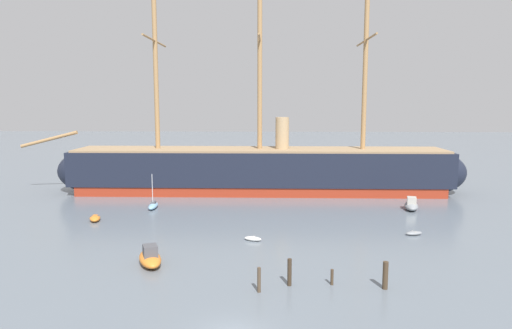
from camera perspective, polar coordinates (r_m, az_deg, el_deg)
tall_ship at (r=74.35m, az=0.46°, el=-0.61°), size 72.21×14.49×34.77m
motorboat_foreground_left at (r=43.43m, az=-13.03°, el=-11.21°), size 3.46×4.91×1.90m
dinghy_near_centre at (r=49.38m, az=-0.38°, el=-9.21°), size 2.05×1.38×0.45m
dinghy_mid_left at (r=60.70m, az=-19.39°, el=-6.30°), size 2.12×3.12×0.68m
dinghy_mid_right at (r=54.25m, az=19.04°, el=-8.07°), size 2.05×1.29×0.45m
sailboat_alongside_bow at (r=65.36m, az=-12.67°, el=-4.99°), size 1.28×3.78×4.87m
motorboat_alongside_stern at (r=66.52m, az=18.76°, el=-4.80°), size 2.73×4.60×1.81m
sailboat_far_right at (r=87.02m, az=19.69°, el=-2.03°), size 4.47×3.75×5.90m
dinghy_distant_centre at (r=91.95m, az=0.55°, el=-1.19°), size 2.60×2.30×0.58m
mooring_piling_nearest at (r=38.53m, az=9.43°, el=-13.65°), size 0.24×0.24×1.29m
mooring_piling_left_pair at (r=38.48m, az=15.79°, el=-13.13°), size 0.43×0.43×2.23m
mooring_piling_right_pair at (r=36.57m, az=0.38°, el=-14.15°), size 0.28×0.28×2.00m
mooring_piling_midwater at (r=37.82m, az=4.19°, el=-13.22°), size 0.34×0.34×2.23m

